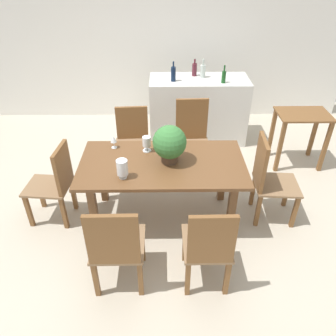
{
  "coord_description": "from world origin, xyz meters",
  "views": [
    {
      "loc": [
        0.03,
        -3.21,
        2.68
      ],
      "look_at": [
        0.06,
        -0.14,
        0.6
      ],
      "focal_mm": 35.52,
      "sensor_mm": 36.0,
      "label": 1
    }
  ],
  "objects_px": {
    "dining_table": "(162,170)",
    "wine_bottle_clear": "(173,74)",
    "wine_bottle_amber": "(224,76)",
    "side_table": "(301,127)",
    "chair_near_left": "(116,246)",
    "wine_bottle_dark": "(203,71)",
    "chair_foot_end": "(268,177)",
    "kitchen_counter": "(198,110)",
    "crystal_vase_center_near": "(147,143)",
    "crystal_vase_left": "(122,168)",
    "chair_far_left": "(133,138)",
    "chair_near_right": "(208,245)",
    "flower_centerpiece": "(170,143)",
    "chair_far_right": "(192,135)",
    "chair_head_end": "(56,181)",
    "wine_glass": "(113,139)",
    "wine_bottle_green": "(194,69)"
  },
  "relations": [
    {
      "from": "flower_centerpiece",
      "to": "kitchen_counter",
      "type": "height_order",
      "value": "flower_centerpiece"
    },
    {
      "from": "wine_bottle_dark",
      "to": "wine_bottle_amber",
      "type": "relative_size",
      "value": 1.06
    },
    {
      "from": "dining_table",
      "to": "kitchen_counter",
      "type": "distance_m",
      "value": 1.99
    },
    {
      "from": "chair_far_right",
      "to": "chair_foot_end",
      "type": "bearing_deg",
      "value": -53.53
    },
    {
      "from": "chair_near_left",
      "to": "wine_bottle_clear",
      "type": "relative_size",
      "value": 3.44
    },
    {
      "from": "wine_glass",
      "to": "kitchen_counter",
      "type": "relative_size",
      "value": 0.1
    },
    {
      "from": "chair_far_right",
      "to": "crystal_vase_left",
      "type": "height_order",
      "value": "chair_far_right"
    },
    {
      "from": "chair_foot_end",
      "to": "wine_bottle_dark",
      "type": "height_order",
      "value": "wine_bottle_dark"
    },
    {
      "from": "crystal_vase_left",
      "to": "chair_far_left",
      "type": "bearing_deg",
      "value": 90.63
    },
    {
      "from": "kitchen_counter",
      "to": "chair_near_right",
      "type": "bearing_deg",
      "value": -93.14
    },
    {
      "from": "wine_bottle_dark",
      "to": "wine_bottle_green",
      "type": "relative_size",
      "value": 1.07
    },
    {
      "from": "chair_head_end",
      "to": "crystal_vase_left",
      "type": "height_order",
      "value": "crystal_vase_left"
    },
    {
      "from": "crystal_vase_left",
      "to": "wine_glass",
      "type": "relative_size",
      "value": 1.33
    },
    {
      "from": "chair_far_right",
      "to": "wine_bottle_green",
      "type": "height_order",
      "value": "wine_bottle_green"
    },
    {
      "from": "flower_centerpiece",
      "to": "wine_bottle_dark",
      "type": "height_order",
      "value": "wine_bottle_dark"
    },
    {
      "from": "wine_glass",
      "to": "wine_bottle_green",
      "type": "height_order",
      "value": "wine_bottle_green"
    },
    {
      "from": "wine_bottle_clear",
      "to": "side_table",
      "type": "xyz_separation_m",
      "value": [
        1.74,
        -0.68,
        -0.52
      ]
    },
    {
      "from": "chair_foot_end",
      "to": "wine_bottle_amber",
      "type": "relative_size",
      "value": 3.96
    },
    {
      "from": "chair_head_end",
      "to": "crystal_vase_center_near",
      "type": "height_order",
      "value": "chair_head_end"
    },
    {
      "from": "wine_bottle_amber",
      "to": "side_table",
      "type": "bearing_deg",
      "value": -30.63
    },
    {
      "from": "wine_glass",
      "to": "wine_bottle_dark",
      "type": "relative_size",
      "value": 0.56
    },
    {
      "from": "chair_far_right",
      "to": "flower_centerpiece",
      "type": "distance_m",
      "value": 1.08
    },
    {
      "from": "chair_far_right",
      "to": "chair_near_left",
      "type": "height_order",
      "value": "chair_far_right"
    },
    {
      "from": "wine_bottle_amber",
      "to": "wine_glass",
      "type": "bearing_deg",
      "value": -135.2
    },
    {
      "from": "chair_near_left",
      "to": "wine_glass",
      "type": "xyz_separation_m",
      "value": [
        -0.15,
        1.28,
        0.32
      ]
    },
    {
      "from": "chair_far_right",
      "to": "crystal_vase_left",
      "type": "relative_size",
      "value": 5.1
    },
    {
      "from": "dining_table",
      "to": "chair_foot_end",
      "type": "xyz_separation_m",
      "value": [
        1.16,
        0.01,
        -0.1
      ]
    },
    {
      "from": "dining_table",
      "to": "wine_glass",
      "type": "height_order",
      "value": "wine_glass"
    },
    {
      "from": "flower_centerpiece",
      "to": "crystal_vase_center_near",
      "type": "bearing_deg",
      "value": 138.74
    },
    {
      "from": "dining_table",
      "to": "crystal_vase_center_near",
      "type": "height_order",
      "value": "crystal_vase_center_near"
    },
    {
      "from": "chair_near_right",
      "to": "wine_bottle_amber",
      "type": "height_order",
      "value": "wine_bottle_amber"
    },
    {
      "from": "chair_near_left",
      "to": "wine_glass",
      "type": "bearing_deg",
      "value": -83.67
    },
    {
      "from": "wine_bottle_dark",
      "to": "chair_foot_end",
      "type": "bearing_deg",
      "value": -74.23
    },
    {
      "from": "chair_near_left",
      "to": "wine_bottle_dark",
      "type": "height_order",
      "value": "wine_bottle_dark"
    },
    {
      "from": "wine_bottle_clear",
      "to": "chair_far_left",
      "type": "bearing_deg",
      "value": -123.39
    },
    {
      "from": "chair_far_left",
      "to": "crystal_vase_left",
      "type": "height_order",
      "value": "crystal_vase_left"
    },
    {
      "from": "chair_head_end",
      "to": "crystal_vase_center_near",
      "type": "relative_size",
      "value": 5.37
    },
    {
      "from": "wine_bottle_green",
      "to": "wine_bottle_dark",
      "type": "bearing_deg",
      "value": -30.53
    },
    {
      "from": "chair_head_end",
      "to": "chair_foot_end",
      "type": "distance_m",
      "value": 2.33
    },
    {
      "from": "chair_head_end",
      "to": "wine_glass",
      "type": "height_order",
      "value": "chair_head_end"
    },
    {
      "from": "chair_near_right",
      "to": "chair_head_end",
      "type": "xyz_separation_m",
      "value": [
        -1.57,
        0.96,
        -0.01
      ]
    },
    {
      "from": "crystal_vase_center_near",
      "to": "wine_glass",
      "type": "height_order",
      "value": "crystal_vase_center_near"
    },
    {
      "from": "chair_near_left",
      "to": "side_table",
      "type": "xyz_separation_m",
      "value": [
        2.3,
        2.1,
        0.05
      ]
    },
    {
      "from": "chair_foot_end",
      "to": "kitchen_counter",
      "type": "distance_m",
      "value": 1.99
    },
    {
      "from": "chair_near_right",
      "to": "kitchen_counter",
      "type": "height_order",
      "value": "kitchen_counter"
    },
    {
      "from": "wine_bottle_dark",
      "to": "wine_bottle_green",
      "type": "bearing_deg",
      "value": 149.47
    },
    {
      "from": "chair_near_right",
      "to": "dining_table",
      "type": "bearing_deg",
      "value": -68.23
    },
    {
      "from": "crystal_vase_left",
      "to": "side_table",
      "type": "bearing_deg",
      "value": 31.46
    },
    {
      "from": "dining_table",
      "to": "wine_bottle_clear",
      "type": "relative_size",
      "value": 6.17
    },
    {
      "from": "crystal_vase_left",
      "to": "chair_foot_end",
      "type": "bearing_deg",
      "value": 10.21
    }
  ]
}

